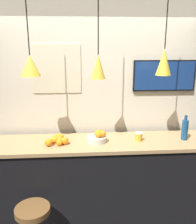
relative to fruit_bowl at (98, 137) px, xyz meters
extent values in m
cube|color=beige|center=(0.00, 0.42, 0.27)|extent=(8.00, 0.06, 2.90)
cube|color=black|center=(0.00, 0.02, -0.64)|extent=(2.53, 0.55, 1.08)
cube|color=tan|center=(0.00, 0.02, -0.08)|extent=(2.57, 0.59, 0.04)
cylinder|color=brown|center=(-0.68, -0.51, -0.55)|extent=(0.35, 0.35, 0.06)
cylinder|color=beige|center=(-0.01, 0.00, -0.03)|extent=(0.22, 0.22, 0.06)
sphere|color=orange|center=(0.05, -0.01, 0.04)|extent=(0.07, 0.07, 0.07)
sphere|color=orange|center=(0.02, 0.01, 0.04)|extent=(0.08, 0.08, 0.08)
sphere|color=orange|center=(0.01, -0.03, 0.04)|extent=(0.07, 0.07, 0.07)
sphere|color=orange|center=(0.00, 0.00, 0.04)|extent=(0.08, 0.08, 0.08)
sphere|color=orange|center=(0.00, -0.01, 0.04)|extent=(0.07, 0.07, 0.07)
sphere|color=orange|center=(-0.44, 0.05, -0.02)|extent=(0.07, 0.07, 0.07)
sphere|color=orange|center=(-0.43, -0.07, -0.02)|extent=(0.07, 0.07, 0.07)
sphere|color=orange|center=(-0.55, -0.07, -0.02)|extent=(0.08, 0.08, 0.08)
sphere|color=orange|center=(-0.42, 0.10, -0.02)|extent=(0.07, 0.07, 0.07)
sphere|color=orange|center=(-0.48, 0.01, -0.02)|extent=(0.07, 0.07, 0.07)
sphere|color=orange|center=(-0.37, -0.04, -0.02)|extent=(0.09, 0.09, 0.09)
sphere|color=orange|center=(-0.46, 0.12, -0.03)|extent=(0.07, 0.07, 0.07)
sphere|color=orange|center=(-0.50, 0.01, -0.03)|extent=(0.07, 0.07, 0.07)
sphere|color=orange|center=(-0.42, -0.01, -0.02)|extent=(0.07, 0.07, 0.07)
sphere|color=orange|center=(-0.49, 0.04, -0.02)|extent=(0.08, 0.08, 0.08)
cylinder|color=navy|center=(1.01, 0.00, 0.06)|extent=(0.07, 0.07, 0.23)
cylinder|color=navy|center=(1.01, 0.00, 0.20)|extent=(0.03, 0.03, 0.06)
cylinder|color=gold|center=(0.47, 0.00, -0.02)|extent=(0.08, 0.08, 0.09)
cylinder|color=white|center=(0.47, 0.00, 0.03)|extent=(0.08, 0.08, 0.01)
cylinder|color=black|center=(-0.69, -0.02, 1.27)|extent=(0.01, 0.01, 0.71)
cone|color=gold|center=(-0.69, -0.02, 0.80)|extent=(0.20, 0.20, 0.21)
sphere|color=#F9EFCC|center=(-0.69, -0.02, 0.72)|extent=(0.04, 0.04, 0.04)
cylinder|color=black|center=(0.00, -0.02, 1.27)|extent=(0.01, 0.01, 0.71)
cone|color=gold|center=(0.00, -0.02, 0.79)|extent=(0.15, 0.15, 0.25)
sphere|color=#F9EFCC|center=(0.00, -0.02, 0.68)|extent=(0.04, 0.04, 0.04)
cylinder|color=black|center=(0.70, -0.02, 1.30)|extent=(0.01, 0.01, 0.65)
cone|color=gold|center=(0.70, -0.02, 0.83)|extent=(0.16, 0.16, 0.28)
sphere|color=#F9EFCC|center=(0.70, -0.02, 0.72)|extent=(0.04, 0.04, 0.04)
cube|color=black|center=(0.85, 0.37, 0.64)|extent=(0.77, 0.04, 0.38)
cube|color=navy|center=(0.85, 0.35, 0.64)|extent=(0.74, 0.01, 0.35)
cube|color=beige|center=(-0.46, 0.38, 0.73)|extent=(0.57, 0.01, 0.58)
camera|label=1|loc=(-0.19, -2.64, 1.03)|focal=40.00mm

